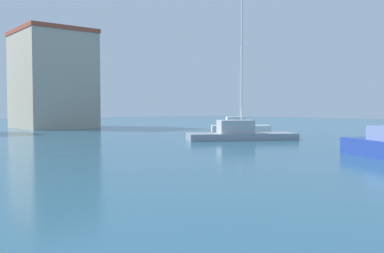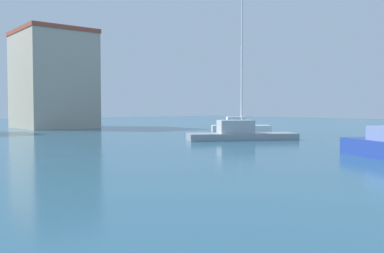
% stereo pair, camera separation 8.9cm
% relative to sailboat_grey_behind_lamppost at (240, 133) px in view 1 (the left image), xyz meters
% --- Properties ---
extents(water, '(160.00, 160.00, 0.00)m').
position_rel_sailboat_grey_behind_lamppost_xyz_m(water, '(-9.90, 0.54, -0.55)').
color(water, '#285670').
rests_on(water, ground).
extents(sailboat_grey_behind_lamppost, '(8.75, 6.59, 12.29)m').
position_rel_sailboat_grey_behind_lamppost_xyz_m(sailboat_grey_behind_lamppost, '(0.00, 0.00, 0.00)').
color(sailboat_grey_behind_lamppost, gray).
rests_on(sailboat_grey_behind_lamppost, water).
extents(sailboat_white_mid_harbor, '(5.85, 5.20, 8.81)m').
position_rel_sailboat_grey_behind_lamppost_xyz_m(sailboat_white_mid_harbor, '(6.58, 6.49, 0.05)').
color(sailboat_white_mid_harbor, white).
rests_on(sailboat_white_mid_harbor, water).
extents(waterfront_apartments, '(8.42, 10.01, 12.18)m').
position_rel_sailboat_grey_behind_lamppost_xyz_m(waterfront_apartments, '(-3.98, 29.05, 5.55)').
color(waterfront_apartments, '#B2A893').
rests_on(waterfront_apartments, ground).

